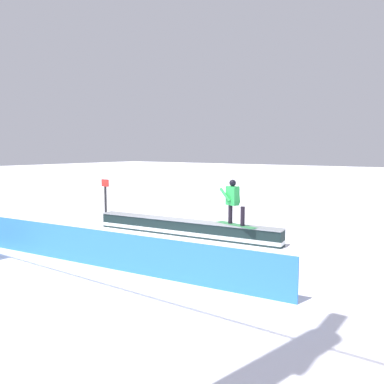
# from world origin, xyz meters

# --- Properties ---
(ground_plane) EXTENTS (120.00, 120.00, 0.00)m
(ground_plane) POSITION_xyz_m (0.00, 0.00, 0.00)
(ground_plane) COLOR white
(grind_box) EXTENTS (7.03, 1.24, 0.56)m
(grind_box) POSITION_xyz_m (0.00, 0.00, 0.25)
(grind_box) COLOR #172828
(grind_box) RESTS_ON ground_plane
(snowboarder) EXTENTS (1.61, 0.71, 1.46)m
(snowboarder) POSITION_xyz_m (-1.81, -0.24, 1.34)
(snowboarder) COLOR #328649
(snowboarder) RESTS_ON grind_box
(safety_fence) EXTENTS (10.92, 1.21, 0.94)m
(safety_fence) POSITION_xyz_m (0.00, 4.24, 0.47)
(safety_fence) COLOR #327DDF
(safety_fence) RESTS_ON ground_plane
(trail_marker) EXTENTS (0.40, 0.10, 1.74)m
(trail_marker) POSITION_xyz_m (4.38, -0.39, 0.94)
(trail_marker) COLOR #262628
(trail_marker) RESTS_ON ground_plane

